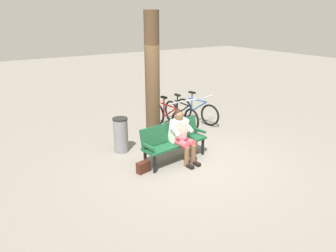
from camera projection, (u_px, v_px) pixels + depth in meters
ground_plane at (189, 159)px, 7.27m from camera, size 40.00×40.00×0.00m
bench at (173, 139)px, 7.10m from camera, size 1.64×0.66×0.87m
person_reading at (181, 133)px, 6.99m from camera, size 0.52×0.80×1.20m
handbag at (143, 167)px, 6.64m from camera, size 0.32×0.20×0.24m
tree_trunk at (152, 82)px, 7.53m from camera, size 0.35×0.35×3.27m
litter_bin at (121, 135)px, 7.54m from camera, size 0.36×0.36×0.86m
bicycle_purple at (196, 111)px, 9.67m from camera, size 0.58×1.64×0.94m
bicycle_orange at (181, 114)px, 9.34m from camera, size 0.48×1.68×0.94m
bicycle_red at (168, 117)px, 9.09m from camera, size 0.48×1.68×0.94m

